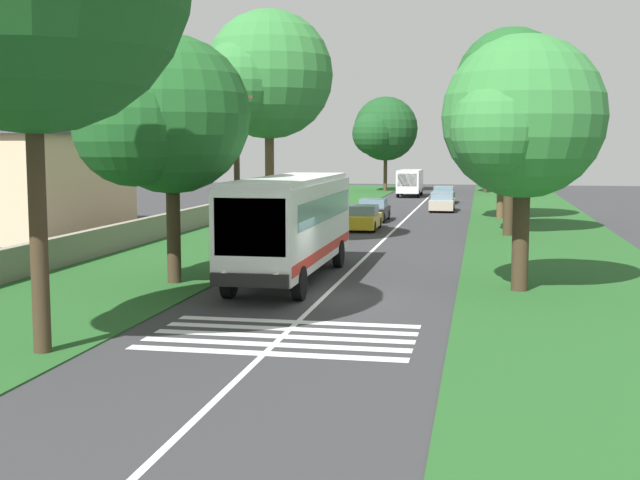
% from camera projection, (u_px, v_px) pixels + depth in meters
% --- Properties ---
extents(ground, '(160.00, 160.00, 0.00)m').
position_uv_depth(ground, '(323.00, 297.00, 27.00)').
color(ground, '#333335').
extents(grass_verge_left, '(120.00, 8.00, 0.04)m').
position_uv_depth(grass_verge_left, '(221.00, 240.00, 43.18)').
color(grass_verge_left, '#235623').
rests_on(grass_verge_left, ground).
extents(grass_verge_right, '(120.00, 8.00, 0.04)m').
position_uv_depth(grass_verge_right, '(550.00, 247.00, 40.09)').
color(grass_verge_right, '#235623').
rests_on(grass_verge_right, ground).
extents(centre_line, '(110.00, 0.16, 0.01)m').
position_uv_depth(centre_line, '(379.00, 244.00, 41.64)').
color(centre_line, silver).
rests_on(centre_line, ground).
extents(coach_bus, '(11.16, 2.62, 3.73)m').
position_uv_depth(coach_bus, '(291.00, 221.00, 30.30)').
color(coach_bus, white).
rests_on(coach_bus, ground).
extents(zebra_crossing, '(4.05, 6.80, 0.01)m').
position_uv_depth(zebra_crossing, '(282.00, 336.00, 21.49)').
color(zebra_crossing, silver).
rests_on(zebra_crossing, ground).
extents(trailing_car_0, '(4.30, 1.78, 1.43)m').
position_uv_depth(trailing_car_0, '(363.00, 218.00, 48.57)').
color(trailing_car_0, gold).
rests_on(trailing_car_0, ground).
extents(trailing_car_1, '(4.30, 1.78, 1.43)m').
position_uv_depth(trailing_car_1, '(374.00, 211.00, 54.34)').
color(trailing_car_1, black).
rests_on(trailing_car_1, ground).
extents(trailing_car_2, '(4.30, 1.78, 1.43)m').
position_uv_depth(trailing_car_2, '(442.00, 202.00, 62.37)').
color(trailing_car_2, '#B7A893').
rests_on(trailing_car_2, ground).
extents(trailing_car_3, '(4.30, 1.78, 1.43)m').
position_uv_depth(trailing_car_3, '(444.00, 195.00, 71.05)').
color(trailing_car_3, '#145933').
rests_on(trailing_car_3, ground).
extents(trailing_minibus_0, '(6.00, 2.14, 2.53)m').
position_uv_depth(trailing_minibus_0, '(410.00, 180.00, 80.12)').
color(trailing_minibus_0, silver).
rests_on(trailing_minibus_0, ground).
extents(roadside_tree_left_0, '(8.13, 6.76, 9.96)m').
position_uv_depth(roadside_tree_left_0, '(384.00, 130.00, 88.97)').
color(roadside_tree_left_0, '#4C3826').
rests_on(roadside_tree_left_0, grass_verge_left).
extents(roadside_tree_left_2, '(6.78, 5.59, 8.62)m').
position_uv_depth(roadside_tree_left_2, '(165.00, 120.00, 29.05)').
color(roadside_tree_left_2, '#3D2D1E').
rests_on(roadside_tree_left_2, grass_verge_left).
extents(roadside_tree_left_3, '(7.41, 6.09, 11.21)m').
position_uv_depth(roadside_tree_left_3, '(267.00, 79.00, 39.97)').
color(roadside_tree_left_3, brown).
rests_on(roadside_tree_left_3, grass_verge_left).
extents(roadside_tree_right_0, '(7.52, 5.92, 11.03)m').
position_uv_depth(roadside_tree_right_0, '(508.00, 88.00, 44.61)').
color(roadside_tree_right_0, '#3D2D1E').
rests_on(roadside_tree_right_0, grass_verge_right).
extents(roadside_tree_right_1, '(6.27, 5.36, 8.44)m').
position_uv_depth(roadside_tree_right_1, '(520.00, 121.00, 27.63)').
color(roadside_tree_right_1, '#3D2D1E').
rests_on(roadside_tree_right_1, grass_verge_right).
extents(roadside_tree_right_2, '(7.96, 6.48, 9.91)m').
position_uv_depth(roadside_tree_right_2, '(499.00, 120.00, 55.03)').
color(roadside_tree_right_2, brown).
rests_on(roadside_tree_right_2, grass_verge_right).
extents(roadside_tree_right_3, '(7.45, 6.28, 10.43)m').
position_uv_depth(roadside_tree_right_3, '(485.00, 122.00, 85.61)').
color(roadside_tree_right_3, '#3D2D1E').
rests_on(roadside_tree_right_3, grass_verge_right).
extents(utility_pole, '(0.24, 1.40, 7.32)m').
position_uv_depth(utility_pole, '(237.00, 171.00, 33.64)').
color(utility_pole, '#473828').
rests_on(utility_pole, grass_verge_left).
extents(roadside_wall, '(70.00, 0.40, 1.21)m').
position_uv_depth(roadside_wall, '(191.00, 219.00, 48.63)').
color(roadside_wall, gray).
rests_on(roadside_wall, grass_verge_left).
extents(roadside_building, '(13.27, 8.45, 6.59)m').
position_uv_depth(roadside_building, '(23.00, 173.00, 46.51)').
color(roadside_building, beige).
rests_on(roadside_building, ground).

